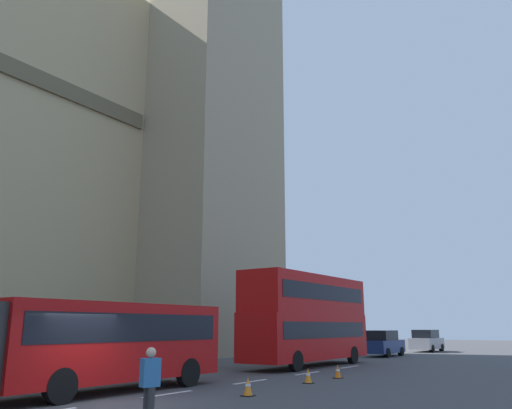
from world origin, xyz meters
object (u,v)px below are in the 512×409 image
at_px(double_decker_bus, 308,316).
at_px(pedestrian_near_cones, 150,384).
at_px(sedan_trailing, 427,341).
at_px(sedan_lead, 383,343).
at_px(traffic_cone_west, 248,387).
at_px(traffic_cone_east, 338,371).
at_px(traffic_cone_middle, 308,376).

xyz_separation_m(double_decker_bus, pedestrian_near_cones, (-17.38, -5.78, -1.80)).
bearing_deg(sedan_trailing, sedan_lead, 177.02).
relative_size(traffic_cone_west, pedestrian_near_cones, 0.34).
bearing_deg(sedan_trailing, pedestrian_near_cones, -171.69).
distance_m(sedan_lead, traffic_cone_west, 23.95).
relative_size(double_decker_bus, sedan_lead, 2.33).
bearing_deg(traffic_cone_east, sedan_lead, 14.99).
height_order(sedan_trailing, traffic_cone_middle, sedan_trailing).
height_order(sedan_lead, traffic_cone_east, sedan_lead).
relative_size(sedan_lead, pedestrian_near_cones, 2.60).
height_order(sedan_trailing, traffic_cone_east, sedan_trailing).
bearing_deg(sedan_lead, traffic_cone_west, -168.75).
bearing_deg(sedan_lead, traffic_cone_middle, -167.02).
bearing_deg(traffic_cone_east, pedestrian_near_cones, -172.79).
relative_size(sedan_trailing, traffic_cone_west, 7.59).
bearing_deg(pedestrian_near_cones, traffic_cone_east, 7.21).
distance_m(double_decker_bus, traffic_cone_east, 7.02).
xyz_separation_m(sedan_lead, pedestrian_near_cones, (-29.02, -6.03, -0.00)).
xyz_separation_m(double_decker_bus, sedan_trailing, (20.68, -0.23, -1.80)).
relative_size(sedan_lead, traffic_cone_west, 7.59).
xyz_separation_m(sedan_trailing, traffic_cone_east, (-25.73, -4.00, -0.63)).
bearing_deg(traffic_cone_west, sedan_lead, 11.25).
distance_m(double_decker_bus, traffic_cone_west, 12.87).
distance_m(traffic_cone_middle, traffic_cone_east, 2.47).
xyz_separation_m(sedan_lead, traffic_cone_middle, (-19.16, -4.41, -0.63)).
distance_m(sedan_trailing, traffic_cone_west, 32.80).
relative_size(sedan_lead, traffic_cone_east, 7.59).
bearing_deg(double_decker_bus, traffic_cone_west, -159.52).
relative_size(double_decker_bus, traffic_cone_west, 17.71).
xyz_separation_m(sedan_trailing, pedestrian_near_cones, (-38.07, -5.56, -0.00)).
bearing_deg(pedestrian_near_cones, double_decker_bus, 18.40).
bearing_deg(traffic_cone_west, traffic_cone_east, 1.70).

